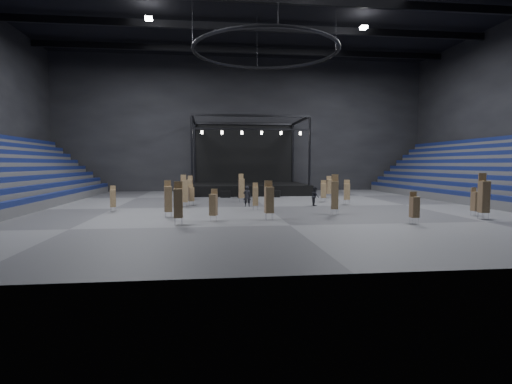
{
  "coord_description": "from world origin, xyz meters",
  "views": [
    {
      "loc": [
        -4.74,
        -33.49,
        3.62
      ],
      "look_at": [
        -1.04,
        -2.0,
        1.4
      ],
      "focal_mm": 28.0,
      "sensor_mm": 36.0,
      "label": 1
    }
  ],
  "objects": [
    {
      "name": "chair_stack_4",
      "position": [
        -0.89,
        -7.99,
        1.34
      ],
      "size": [
        0.58,
        0.58,
        2.56
      ],
      "rotation": [
        0.0,
        0.0,
        0.08
      ],
      "color": "silver",
      "rests_on": "floor"
    },
    {
      "name": "chair_stack_1",
      "position": [
        -7.52,
        -6.11,
        1.3
      ],
      "size": [
        0.57,
        0.57,
        2.53
      ],
      "rotation": [
        0.0,
        0.0,
        0.22
      ],
      "color": "silver",
      "rests_on": "floor"
    },
    {
      "name": "chair_stack_12",
      "position": [
        8.06,
        8.01,
        1.25
      ],
      "size": [
        0.56,
        0.56,
        2.35
      ],
      "rotation": [
        0.0,
        0.0,
        -0.06
      ],
      "color": "silver",
      "rests_on": "floor"
    },
    {
      "name": "chair_stack_3",
      "position": [
        -1.69,
        4.36,
        1.37
      ],
      "size": [
        0.55,
        0.55,
        2.7
      ],
      "rotation": [
        0.0,
        0.0,
        0.17
      ],
      "color": "silver",
      "rests_on": "floor"
    },
    {
      "name": "flight_case_left",
      "position": [
        -3.01,
        9.64,
        0.36
      ],
      "size": [
        1.14,
        0.66,
        0.73
      ],
      "primitive_type": "cube",
      "rotation": [
        0.0,
        0.0,
        -0.11
      ],
      "color": "black",
      "rests_on": "floor"
    },
    {
      "name": "stage",
      "position": [
        0.0,
        16.24,
        1.45
      ],
      "size": [
        14.0,
        10.0,
        9.2
      ],
      "color": "black",
      "rests_on": "floor"
    },
    {
      "name": "chair_stack_13",
      "position": [
        -12.05,
        -2.14,
        1.04
      ],
      "size": [
        0.47,
        0.47,
        1.98
      ],
      "rotation": [
        0.0,
        0.0,
        0.16
      ],
      "color": "silver",
      "rests_on": "floor"
    },
    {
      "name": "flight_case_mid",
      "position": [
        -1.03,
        9.15,
        0.42
      ],
      "size": [
        1.39,
        1.03,
        0.83
      ],
      "primitive_type": "cube",
      "rotation": [
        0.0,
        0.0,
        0.37
      ],
      "color": "black",
      "rests_on": "floor"
    },
    {
      "name": "wall_back",
      "position": [
        0.0,
        21.0,
        9.0
      ],
      "size": [
        50.0,
        0.2,
        18.0
      ],
      "primitive_type": "cube",
      "color": "black",
      "rests_on": "ground"
    },
    {
      "name": "chair_stack_11",
      "position": [
        -6.58,
        -9.49,
        1.34
      ],
      "size": [
        0.53,
        0.53,
        2.59
      ],
      "rotation": [
        0.0,
        0.0,
        0.03
      ],
      "color": "silver",
      "rests_on": "floor"
    },
    {
      "name": "chair_stack_15",
      "position": [
        7.52,
        0.97,
        1.19
      ],
      "size": [
        0.64,
        0.64,
        2.21
      ],
      "rotation": [
        0.0,
        0.0,
        -0.27
      ],
      "color": "silver",
      "rests_on": "floor"
    },
    {
      "name": "chair_stack_6",
      "position": [
        -6.86,
        0.72,
        1.38
      ],
      "size": [
        0.62,
        0.62,
        2.72
      ],
      "rotation": [
        0.0,
        0.0,
        0.35
      ],
      "color": "silver",
      "rests_on": "floor"
    },
    {
      "name": "crew_member",
      "position": [
        4.42,
        0.3,
        0.83
      ],
      "size": [
        0.67,
        0.84,
        1.66
      ],
      "primitive_type": "imported",
      "rotation": [
        0.0,
        0.0,
        1.52
      ],
      "color": "black",
      "rests_on": "floor"
    },
    {
      "name": "floor",
      "position": [
        0.0,
        0.0,
        0.0
      ],
      "size": [
        50.0,
        50.0,
        0.0
      ],
      "primitive_type": "plane",
      "color": "#49494B",
      "rests_on": "ground"
    },
    {
      "name": "flight_case_right",
      "position": [
        2.41,
        9.58,
        0.38
      ],
      "size": [
        1.26,
        0.89,
        0.76
      ],
      "primitive_type": "cube",
      "rotation": [
        0.0,
        0.0,
        -0.31
      ],
      "color": "black",
      "rests_on": "floor"
    },
    {
      "name": "chair_stack_8",
      "position": [
        4.17,
        -5.96,
        1.46
      ],
      "size": [
        0.62,
        0.62,
        2.9
      ],
      "rotation": [
        0.0,
        0.0,
        -0.29
      ],
      "color": "silver",
      "rests_on": "floor"
    },
    {
      "name": "chair_stack_9",
      "position": [
        -6.74,
        8.01,
        1.28
      ],
      "size": [
        0.61,
        0.61,
        2.44
      ],
      "rotation": [
        0.0,
        0.0,
        -0.22
      ],
      "color": "silver",
      "rests_on": "floor"
    },
    {
      "name": "chair_stack_14",
      "position": [
        7.65,
        -10.67,
        1.04
      ],
      "size": [
        0.47,
        0.47,
        1.94
      ],
      "rotation": [
        0.0,
        0.0,
        0.04
      ],
      "color": "silver",
      "rests_on": "floor"
    },
    {
      "name": "chair_stack_16",
      "position": [
        -6.33,
        1.77,
        1.02
      ],
      "size": [
        0.56,
        0.56,
        1.89
      ],
      "rotation": [
        0.0,
        0.0,
        0.31
      ],
      "color": "silver",
      "rests_on": "floor"
    },
    {
      "name": "chair_stack_7",
      "position": [
        -4.49,
        -8.18,
        1.08
      ],
      "size": [
        0.56,
        0.56,
        2.05
      ],
      "rotation": [
        0.0,
        0.0,
        -0.34
      ],
      "color": "silver",
      "rests_on": "floor"
    },
    {
      "name": "chair_stack_5",
      "position": [
        13.1,
        -9.41,
        1.54
      ],
      "size": [
        0.57,
        0.57,
        3.04
      ],
      "rotation": [
        0.0,
        0.0,
        -0.05
      ],
      "color": "silver",
      "rests_on": "floor"
    },
    {
      "name": "chair_stack_2",
      "position": [
        6.12,
        3.57,
        1.12
      ],
      "size": [
        0.59,
        0.59,
        2.08
      ],
      "rotation": [
        0.0,
        0.0,
        -0.21
      ],
      "color": "silver",
      "rests_on": "floor"
    },
    {
      "name": "man_center",
      "position": [
        -1.54,
        0.26,
        0.88
      ],
      "size": [
        0.68,
        0.47,
        1.77
      ],
      "primitive_type": "imported",
      "rotation": [
        0.0,
        0.0,
        3.06
      ],
      "color": "black",
      "rests_on": "floor"
    },
    {
      "name": "chair_stack_0",
      "position": [
        -1.14,
        -2.4,
        1.13
      ],
      "size": [
        0.47,
        0.47,
        2.16
      ],
      "rotation": [
        0.0,
        0.0,
        -0.09
      ],
      "color": "silver",
      "rests_on": "floor"
    },
    {
      "name": "truss_ring",
      "position": [
        -0.0,
        0.0,
        13.0
      ],
      "size": [
        12.3,
        12.3,
        5.15
      ],
      "color": "black",
      "rests_on": "ceiling"
    },
    {
      "name": "chair_stack_10",
      "position": [
        13.67,
        -7.8,
        1.06
      ],
      "size": [
        0.5,
        0.5,
        2.01
      ],
      "rotation": [
        0.0,
        0.0,
        0.15
      ],
      "color": "silver",
      "rests_on": "floor"
    }
  ]
}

